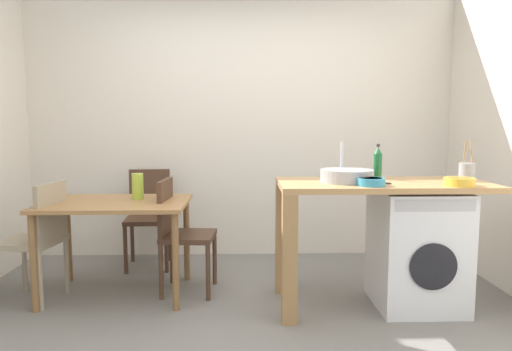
{
  "coord_description": "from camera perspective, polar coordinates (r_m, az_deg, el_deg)",
  "views": [
    {
      "loc": [
        0.01,
        -2.97,
        1.34
      ],
      "look_at": [
        0.11,
        0.45,
        0.95
      ],
      "focal_mm": 32.7,
      "sensor_mm": 36.0,
      "label": 1
    }
  ],
  "objects": [
    {
      "name": "vase",
      "position": [
        3.8,
        -14.27,
        -1.3
      ],
      "size": [
        0.09,
        0.09,
        0.2
      ],
      "primitive_type": "cylinder",
      "color": "#A8C63D",
      "rests_on": "dining_table"
    },
    {
      "name": "mixing_bowl",
      "position": [
        3.23,
        13.87,
        -0.7
      ],
      "size": [
        0.19,
        0.19,
        0.05
      ],
      "color": "teal",
      "rests_on": "kitchen_counter"
    },
    {
      "name": "chair_spare_by_wall",
      "position": [
        4.51,
        -12.97,
        -4.36
      ],
      "size": [
        0.43,
        0.43,
        0.9
      ],
      "rotation": [
        0.0,
        0.0,
        3.21
      ],
      "color": "#4C3323",
      "rests_on": "ground_plane"
    },
    {
      "name": "dining_table",
      "position": [
        3.77,
        -16.75,
        -4.5
      ],
      "size": [
        1.1,
        0.76,
        0.74
      ],
      "color": "#9E7042",
      "rests_on": "ground_plane"
    },
    {
      "name": "colander",
      "position": [
        3.42,
        23.61,
        -0.64
      ],
      "size": [
        0.2,
        0.2,
        0.06
      ],
      "color": "gold",
      "rests_on": "kitchen_counter"
    },
    {
      "name": "chair_opposite",
      "position": [
        3.75,
        -9.38,
        -6.46
      ],
      "size": [
        0.43,
        0.43,
        0.9
      ],
      "rotation": [
        0.0,
        0.0,
        -1.65
      ],
      "color": "#4C3323",
      "rests_on": "ground_plane"
    },
    {
      "name": "kitchen_counter",
      "position": [
        3.43,
        11.83,
        -3.41
      ],
      "size": [
        1.5,
        0.68,
        0.92
      ],
      "color": "tan",
      "rests_on": "ground_plane"
    },
    {
      "name": "washing_machine",
      "position": [
        3.64,
        19.06,
        -8.4
      ],
      "size": [
        0.6,
        0.61,
        0.86
      ],
      "color": "silver",
      "rests_on": "ground_plane"
    },
    {
      "name": "ground_plane",
      "position": [
        3.26,
        -1.82,
        -17.84
      ],
      "size": [
        5.46,
        5.46,
        0.0
      ],
      "primitive_type": "plane",
      "color": "slate"
    },
    {
      "name": "tap",
      "position": [
        3.56,
        10.46,
        1.82
      ],
      "size": [
        0.02,
        0.02,
        0.28
      ],
      "primitive_type": "cylinder",
      "color": "#B2B2B7",
      "rests_on": "kitchen_counter"
    },
    {
      "name": "utensil_crock",
      "position": [
        3.74,
        24.38,
        0.48
      ],
      "size": [
        0.11,
        0.11,
        0.3
      ],
      "color": "gray",
      "rests_on": "kitchen_counter"
    },
    {
      "name": "bottle_tall_green",
      "position": [
        3.62,
        14.66,
        1.47
      ],
      "size": [
        0.06,
        0.06,
        0.26
      ],
      "color": "#19592D",
      "rests_on": "kitchen_counter"
    },
    {
      "name": "chair_person_seat",
      "position": [
        3.87,
        -25.0,
        -6.59
      ],
      "size": [
        0.46,
        0.46,
        0.9
      ],
      "rotation": [
        0.0,
        0.0,
        1.42
      ],
      "color": "gray",
      "rests_on": "ground_plane"
    },
    {
      "name": "scissors",
      "position": [
        3.36,
        14.96,
        -0.91
      ],
      "size": [
        0.15,
        0.06,
        0.01
      ],
      "color": "#B2B2B7",
      "rests_on": "kitchen_counter"
    },
    {
      "name": "wall_back",
      "position": [
        4.72,
        -1.81,
        6.56
      ],
      "size": [
        4.6,
        0.1,
        2.7
      ],
      "primitive_type": "cube",
      "color": "silver",
      "rests_on": "ground_plane"
    },
    {
      "name": "sink_basin",
      "position": [
        3.39,
        11.06,
        -0.03
      ],
      "size": [
        0.38,
        0.38,
        0.09
      ],
      "primitive_type": "cylinder",
      "color": "#9EA0A5",
      "rests_on": "kitchen_counter"
    }
  ]
}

